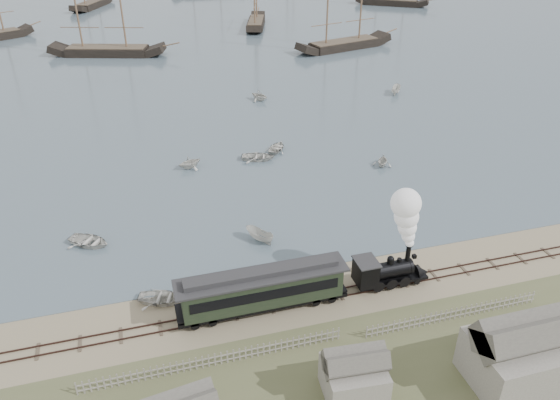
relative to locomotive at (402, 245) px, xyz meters
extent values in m
plane|color=tan|center=(-10.36, 2.00, -4.02)|extent=(600.00, 600.00, 0.00)
cube|color=#321F1B|center=(-10.36, -0.50, -3.92)|extent=(120.00, 0.08, 0.12)
cube|color=#321F1B|center=(-10.36, 0.50, -3.92)|extent=(120.00, 0.08, 0.12)
cube|color=#44392B|center=(-10.36, 0.00, -3.99)|extent=(120.00, 1.80, 0.06)
cube|color=black|center=(-0.71, 0.00, -3.35)|extent=(6.31, 1.86, 0.23)
cylinder|color=black|center=(-1.08, 0.00, -2.42)|extent=(3.90, 1.39, 1.39)
cube|color=black|center=(-3.12, 0.00, -2.23)|extent=(1.67, 2.04, 2.13)
cube|color=#2C2C2E|center=(-3.12, 0.00, -1.12)|extent=(1.86, 2.23, 0.11)
cylinder|color=black|center=(0.69, 0.00, -1.16)|extent=(0.41, 0.41, 1.49)
sphere|color=black|center=(-0.89, 0.00, -1.33)|extent=(0.59, 0.59, 0.59)
cone|color=black|center=(2.26, 0.00, -3.44)|extent=(1.30, 1.86, 1.86)
cube|color=black|center=(1.34, 0.00, -1.49)|extent=(0.32, 0.32, 0.32)
cube|color=black|center=(-12.11, 0.00, -3.31)|extent=(13.89, 2.28, 0.35)
cube|color=black|center=(-12.11, 0.00, -1.92)|extent=(12.90, 2.48, 2.48)
cube|color=black|center=(-12.11, -1.26, -1.67)|extent=(11.91, 0.06, 0.89)
cube|color=black|center=(-12.11, 1.26, -1.67)|extent=(11.91, 0.06, 0.89)
cube|color=#2C2C2E|center=(-12.11, 0.00, -0.63)|extent=(13.89, 2.68, 0.18)
cube|color=#2C2C2E|center=(-12.11, 0.00, -0.33)|extent=(12.40, 1.19, 0.45)
imported|color=beige|center=(-19.94, 3.14, -3.61)|extent=(3.94, 4.61, 0.81)
imported|color=beige|center=(-25.80, 13.38, -3.52)|extent=(4.85, 5.13, 0.86)
imported|color=beige|center=(-14.20, 27.18, -3.16)|extent=(3.56, 3.79, 1.59)
imported|color=beige|center=(-9.96, 9.46, -3.33)|extent=(3.30, 2.92, 1.24)
imported|color=beige|center=(-5.63, 27.09, -3.52)|extent=(4.12, 4.90, 0.87)
imported|color=beige|center=(8.62, 21.19, -3.24)|extent=(3.57, 3.45, 1.44)
imported|color=beige|center=(22.39, 45.16, -3.30)|extent=(3.49, 3.04, 1.31)
imported|color=beige|center=(-0.08, 48.38, -3.10)|extent=(4.26, 4.13, 1.71)
imported|color=beige|center=(-2.57, 29.22, -3.58)|extent=(4.52, 4.29, 0.76)
camera|label=1|loc=(-20.25, -33.24, 25.97)|focal=35.00mm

